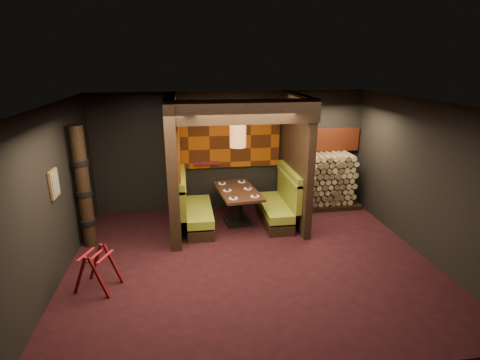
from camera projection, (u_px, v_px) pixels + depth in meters
name	position (u px, v px, depth m)	size (l,w,h in m)	color
floor	(251.00, 261.00, 6.89)	(6.50, 5.50, 0.02)	black
ceiling	(252.00, 103.00, 6.02)	(6.50, 5.50, 0.02)	black
wall_back	(231.00, 151.00, 9.05)	(6.50, 0.02, 2.85)	black
wall_front	(299.00, 273.00, 3.85)	(6.50, 0.02, 2.85)	black
wall_left	(51.00, 197.00, 5.99)	(0.02, 5.50, 2.85)	black
wall_right	(424.00, 179.00, 6.92)	(0.02, 5.50, 2.85)	black
partition_left	(174.00, 165.00, 7.82)	(0.20, 2.20, 2.85)	black
partition_right	(296.00, 160.00, 8.24)	(0.15, 2.10, 2.85)	black
header_beam	(244.00, 112.00, 6.74)	(2.85, 0.18, 0.44)	black
tapa_back_panel	(230.00, 135.00, 8.88)	(2.40, 0.06, 1.55)	#8B3D09
tapa_side_panel	(179.00, 144.00, 7.87)	(0.04, 1.85, 1.45)	#8B3D09
lacquer_shelf	(207.00, 163.00, 8.94)	(0.60, 0.12, 0.07)	#5C151E
booth_bench_left	(194.00, 210.00, 8.18)	(0.68, 1.60, 1.14)	black
booth_bench_right	(278.00, 205.00, 8.45)	(0.68, 1.60, 1.14)	black
dining_table	(238.00, 200.00, 8.33)	(0.99, 1.59, 0.79)	black
place_settings	(238.00, 189.00, 8.26)	(0.77, 1.26, 0.03)	white
pendant_lamp	(238.00, 137.00, 7.85)	(0.34, 0.34, 1.08)	#A56132
framed_picture	(54.00, 184.00, 6.03)	(0.05, 0.36, 0.46)	brown
luggage_rack	(97.00, 268.00, 5.96)	(0.78, 0.67, 0.72)	#4B090B
totem_column	(84.00, 189.00, 7.13)	(0.31, 0.31, 2.40)	black
firewood_stack	(325.00, 181.00, 9.22)	(1.73, 0.70, 1.36)	black
mosaic_header	(323.00, 140.00, 9.24)	(1.83, 0.10, 0.56)	maroon
bay_front_post	(296.00, 157.00, 8.50)	(0.08, 0.08, 2.85)	black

